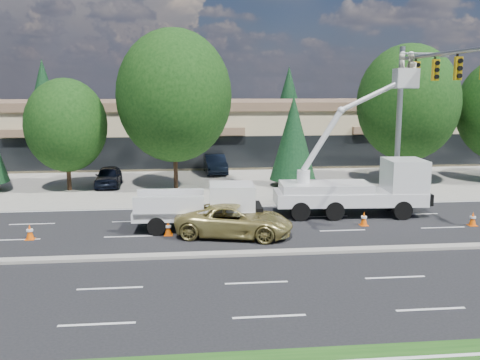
{
  "coord_description": "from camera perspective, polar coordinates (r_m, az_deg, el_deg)",
  "views": [
    {
      "loc": [
        -2.43,
        -20.71,
        6.7
      ],
      "look_at": [
        0.18,
        3.94,
        2.4
      ],
      "focal_mm": 40.0,
      "sensor_mm": 36.0,
      "label": 1
    }
  ],
  "objects": [
    {
      "name": "tree_front_d",
      "position": [
        35.72,
        -7.04,
        8.91
      ],
      "size": [
        7.59,
        7.59,
        10.53
      ],
      "color": "#332114",
      "rests_on": "ground"
    },
    {
      "name": "ground",
      "position": [
        21.9,
        0.62,
        -7.97
      ],
      "size": [
        140.0,
        140.0,
        0.0
      ],
      "primitive_type": "plane",
      "color": "black",
      "rests_on": "ground"
    },
    {
      "name": "tree_front_f",
      "position": [
        38.92,
        17.49,
        7.87
      ],
      "size": [
        6.98,
        6.98,
        9.68
      ],
      "color": "#332114",
      "rests_on": "ground"
    },
    {
      "name": "parked_car_west",
      "position": [
        37.69,
        -13.84,
        0.37
      ],
      "size": [
        1.71,
        4.08,
        1.38
      ],
      "primitive_type": "imported",
      "rotation": [
        0.0,
        0.0,
        0.02
      ],
      "color": "black",
      "rests_on": "ground"
    },
    {
      "name": "signal_mast",
      "position": [
        30.43,
        18.32,
        8.14
      ],
      "size": [
        2.76,
        10.16,
        9.0
      ],
      "color": "gray",
      "rests_on": "ground"
    },
    {
      "name": "concrete_apron",
      "position": [
        41.33,
        -2.59,
        0.51
      ],
      "size": [
        140.0,
        22.0,
        0.01
      ],
      "primitive_type": "cube",
      "color": "gray",
      "rests_on": "ground"
    },
    {
      "name": "minivan",
      "position": [
        24.36,
        -0.58,
        -4.33
      ],
      "size": [
        5.74,
        3.7,
        1.47
      ],
      "primitive_type": "imported",
      "rotation": [
        0.0,
        0.0,
        1.31
      ],
      "color": "tan",
      "rests_on": "ground"
    },
    {
      "name": "traffic_cone_a",
      "position": [
        25.71,
        -21.51,
        -5.18
      ],
      "size": [
        0.4,
        0.4,
        0.7
      ],
      "color": "#E75407",
      "rests_on": "ground"
    },
    {
      "name": "traffic_cone_d",
      "position": [
        27.0,
        13.08,
        -4.04
      ],
      "size": [
        0.4,
        0.4,
        0.7
      ],
      "color": "#E75407",
      "rests_on": "ground"
    },
    {
      "name": "utility_pickup",
      "position": [
        25.58,
        -3.98,
        -3.29
      ],
      "size": [
        5.76,
        2.43,
        2.18
      ],
      "rotation": [
        0.0,
        0.0,
        -0.04
      ],
      "color": "silver",
      "rests_on": "ground"
    },
    {
      "name": "traffic_cone_e",
      "position": [
        28.65,
        23.58,
        -3.82
      ],
      "size": [
        0.4,
        0.4,
        0.7
      ],
      "color": "#E75407",
      "rests_on": "ground"
    },
    {
      "name": "tree_back_b",
      "position": [
        62.73,
        -7.59,
        9.58
      ],
      "size": [
        6.16,
        6.16,
        12.14
      ],
      "color": "#332114",
      "rests_on": "ground"
    },
    {
      "name": "tree_back_c",
      "position": [
        63.96,
        5.22,
        8.19
      ],
      "size": [
        4.64,
        4.64,
        9.15
      ],
      "color": "#332114",
      "rests_on": "ground"
    },
    {
      "name": "parked_car_east",
      "position": [
        42.21,
        -2.68,
        1.71
      ],
      "size": [
        1.84,
        4.6,
        1.49
      ],
      "primitive_type": "imported",
      "rotation": [
        0.0,
        0.0,
        0.06
      ],
      "color": "black",
      "rests_on": "ground"
    },
    {
      "name": "tree_back_d",
      "position": [
        67.32,
        15.4,
        8.27
      ],
      "size": [
        4.98,
        4.98,
        9.82
      ],
      "color": "#332114",
      "rests_on": "ground"
    },
    {
      "name": "tree_front_e",
      "position": [
        36.63,
        5.7,
        4.52
      ],
      "size": [
        3.16,
        3.16,
        6.23
      ],
      "color": "#332114",
      "rests_on": "ground"
    },
    {
      "name": "road_median",
      "position": [
        21.89,
        0.62,
        -7.82
      ],
      "size": [
        120.0,
        0.55,
        0.12
      ],
      "primitive_type": "cube",
      "color": "gray",
      "rests_on": "ground"
    },
    {
      "name": "bucket_truck",
      "position": [
        28.89,
        13.15,
        -0.08
      ],
      "size": [
        8.2,
        2.91,
        8.51
      ],
      "rotation": [
        0.0,
        0.0,
        -0.06
      ],
      "color": "silver",
      "rests_on": "ground"
    },
    {
      "name": "tree_back_a",
      "position": [
        64.63,
        -20.19,
        7.99
      ],
      "size": [
        5.0,
        5.0,
        9.85
      ],
      "color": "#332114",
      "rests_on": "ground"
    },
    {
      "name": "strip_mall",
      "position": [
        50.89,
        -3.31,
        5.46
      ],
      "size": [
        50.4,
        15.4,
        5.5
      ],
      "color": "tan",
      "rests_on": "ground"
    },
    {
      "name": "traffic_cone_c",
      "position": [
        25.63,
        2.43,
        -4.54
      ],
      "size": [
        0.4,
        0.4,
        0.7
      ],
      "color": "#E75407",
      "rests_on": "ground"
    },
    {
      "name": "traffic_cone_b",
      "position": [
        24.81,
        -7.67,
        -5.1
      ],
      "size": [
        0.4,
        0.4,
        0.7
      ],
      "color": "#E75407",
      "rests_on": "ground"
    },
    {
      "name": "tree_front_c",
      "position": [
        36.59,
        -18.06,
        5.57
      ],
      "size": [
        5.28,
        5.28,
        7.32
      ],
      "color": "#332114",
      "rests_on": "ground"
    }
  ]
}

